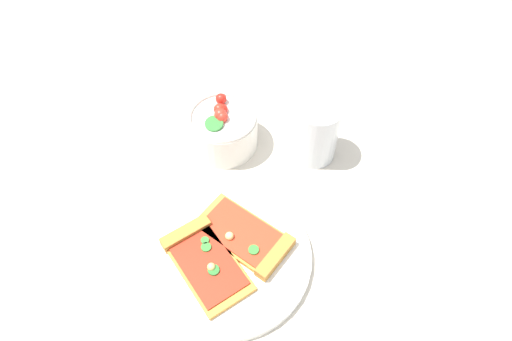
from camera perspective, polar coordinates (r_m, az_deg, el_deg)
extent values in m
plane|color=beige|center=(0.76, 0.81, -8.34)|extent=(2.40, 2.40, 0.00)
cylinder|color=white|center=(0.74, -3.54, -10.32)|extent=(0.26, 0.26, 0.01)
cube|color=gold|center=(0.73, -5.90, -11.25)|extent=(0.17, 0.15, 0.01)
cube|color=#B77A33|center=(0.75, -8.43, -7.40)|extent=(0.06, 0.08, 0.02)
cube|color=#B22D19|center=(0.72, -5.93, -11.06)|extent=(0.14, 0.13, 0.00)
cylinder|color=#388433|center=(0.74, -6.17, -8.37)|extent=(0.01, 0.01, 0.00)
cylinder|color=#388433|center=(0.73, -6.03, -9.16)|extent=(0.02, 0.02, 0.00)
cylinder|color=#2D722D|center=(0.71, -5.13, -11.84)|extent=(0.02, 0.02, 0.00)
sphere|color=#EAD172|center=(0.71, -5.40, -11.47)|extent=(0.01, 0.01, 0.01)
cube|color=gold|center=(0.75, -1.71, -7.84)|extent=(0.15, 0.17, 0.01)
cube|color=#B77A33|center=(0.72, 2.36, -10.32)|extent=(0.08, 0.06, 0.02)
cube|color=red|center=(0.74, -1.72, -7.64)|extent=(0.13, 0.14, 0.00)
sphere|color=#F2D87F|center=(0.73, -3.22, -7.89)|extent=(0.01, 0.01, 0.01)
cylinder|color=#388433|center=(0.72, -0.29, -9.53)|extent=(0.02, 0.02, 0.00)
cylinder|color=white|center=(0.85, -4.00, 4.81)|extent=(0.12, 0.12, 0.07)
torus|color=white|center=(0.83, -4.14, 6.53)|extent=(0.12, 0.12, 0.01)
sphere|color=red|center=(0.82, -4.16, 6.77)|extent=(0.02, 0.02, 0.02)
sphere|color=red|center=(0.83, -4.44, 7.37)|extent=(0.02, 0.02, 0.02)
sphere|color=red|center=(0.85, -4.24, 8.60)|extent=(0.02, 0.02, 0.02)
sphere|color=red|center=(0.82, -4.31, 6.74)|extent=(0.02, 0.02, 0.02)
sphere|color=red|center=(0.82, -4.09, 6.45)|extent=(0.02, 0.02, 0.02)
sphere|color=red|center=(0.83, -4.08, 7.34)|extent=(0.02, 0.02, 0.02)
cylinder|color=#2D722D|center=(0.81, -5.07, 5.64)|extent=(0.04, 0.04, 0.01)
cylinder|color=silver|center=(0.83, 7.29, 4.62)|extent=(0.08, 0.08, 0.11)
cylinder|color=#592D0F|center=(0.83, 7.22, 4.20)|extent=(0.07, 0.07, 0.09)
cube|color=white|center=(0.80, 7.02, 5.21)|extent=(0.02, 0.02, 0.02)
cube|color=white|center=(0.81, 8.26, 6.37)|extent=(0.03, 0.03, 0.02)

